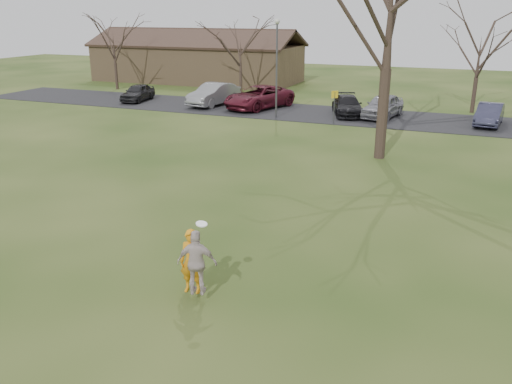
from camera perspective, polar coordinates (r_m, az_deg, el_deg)
ground at (r=13.36m, az=-6.53°, el=-11.34°), size 120.00×120.00×0.00m
parking_strip at (r=36.15m, az=12.62°, el=7.86°), size 62.00×6.50×0.04m
player_defender at (r=13.28m, az=-6.96°, el=-7.47°), size 0.67×0.49×1.67m
car_0 at (r=42.83m, az=-12.68°, el=10.45°), size 2.05×3.99×1.30m
car_1 at (r=39.99m, az=-4.59°, el=10.49°), size 2.49×5.11×1.61m
car_2 at (r=38.61m, az=0.31°, el=10.23°), size 4.37×6.28×1.59m
car_3 at (r=36.50m, az=9.85°, el=9.20°), size 3.17×4.76×1.28m
car_4 at (r=36.13m, az=13.56°, el=9.04°), size 2.51×4.66×1.51m
car_5 at (r=35.72m, az=23.91°, el=7.68°), size 1.85×4.14×1.32m
catching_play at (r=12.71m, az=-6.39°, el=-7.60°), size 1.03×0.63×1.89m
building at (r=54.69m, az=-6.37°, el=13.86°), size 20.60×8.50×5.14m
lamp_post at (r=34.70m, az=2.26°, el=14.44°), size 0.34×0.34×6.27m
sign_yellow at (r=33.39m, az=8.48°, el=9.71°), size 0.35×0.35×2.08m
big_tree at (r=25.33m, az=14.40°, el=19.08°), size 9.00×9.00×14.00m
small_tree_row at (r=40.25m, az=20.64°, el=13.80°), size 55.00×5.90×8.50m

